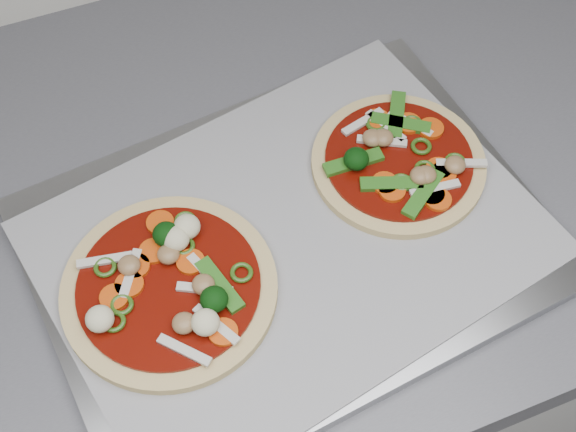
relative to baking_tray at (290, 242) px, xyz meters
name	(u,v)px	position (x,y,z in m)	size (l,w,h in m)	color
base_cabinet	(284,357)	(0.03, 0.08, -0.48)	(3.60, 0.60, 0.86)	#BCBCBA
countertop	(282,181)	(0.03, 0.08, -0.03)	(3.60, 0.60, 0.04)	#58575E
baking_tray	(290,242)	(0.00, 0.00, 0.00)	(0.45, 0.33, 0.01)	gray
parchment	(290,237)	(0.00, 0.00, 0.01)	(0.43, 0.31, 0.00)	gray
pizza_left	(170,285)	(-0.12, -0.01, 0.02)	(0.26, 0.26, 0.03)	tan
pizza_right	(399,161)	(0.13, 0.03, 0.02)	(0.19, 0.19, 0.03)	tan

